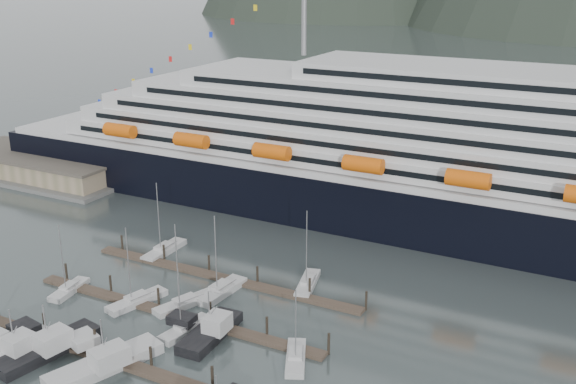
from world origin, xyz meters
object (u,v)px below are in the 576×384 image
(trawler_e, at_px, (209,331))
(warehouse, at_px, (40,167))
(cruise_ship, at_px, (504,172))
(sailboat_f, at_px, (221,291))
(sailboat_c, at_px, (186,329))
(sailboat_h, at_px, (296,358))
(sailboat_e, at_px, (164,251))
(sailboat_a, at_px, (69,290))
(sailboat_d, at_px, (185,303))
(trawler_a, at_px, (47,346))
(sailboat_b, at_px, (137,301))
(trawler_c, at_px, (104,362))
(trawler_b, at_px, (14,350))
(sailboat_g, at_px, (307,284))

(trawler_e, bearing_deg, warehouse, 58.14)
(cruise_ship, bearing_deg, sailboat_f, -126.71)
(sailboat_c, relative_size, sailboat_h, 0.95)
(sailboat_e, height_order, trawler_e, sailboat_e)
(trawler_e, bearing_deg, sailboat_a, 84.95)
(sailboat_d, distance_m, sailboat_f, 6.18)
(trawler_a, bearing_deg, trawler_e, -41.02)
(sailboat_d, bearing_deg, sailboat_f, -4.83)
(sailboat_h, bearing_deg, cruise_ship, -39.20)
(sailboat_e, xyz_separation_m, sailboat_h, (35.25, -19.22, -0.03))
(sailboat_b, distance_m, sailboat_d, 7.16)
(sailboat_a, bearing_deg, cruise_ship, -53.60)
(sailboat_f, bearing_deg, sailboat_e, 67.93)
(trawler_c, xyz_separation_m, trawler_e, (7.30, 12.16, -0.00))
(trawler_b, relative_size, trawler_c, 0.77)
(sailboat_b, relative_size, sailboat_c, 1.24)
(sailboat_b, bearing_deg, trawler_e, -85.95)
(sailboat_b, bearing_deg, trawler_b, -179.00)
(warehouse, xyz_separation_m, trawler_e, (75.16, -41.47, -1.31))
(sailboat_g, height_order, sailboat_h, sailboat_g)
(sailboat_d, height_order, trawler_e, sailboat_d)
(sailboat_a, xyz_separation_m, sailboat_e, (3.70, 18.51, 0.02))
(cruise_ship, xyz_separation_m, sailboat_e, (-49.27, -34.95, -11.62))
(sailboat_g, bearing_deg, trawler_a, 132.46)
(cruise_ship, distance_m, sailboat_h, 57.16)
(warehouse, bearing_deg, sailboat_c, -30.31)
(sailboat_a, distance_m, sailboat_g, 36.26)
(sailboat_a, distance_m, sailboat_f, 23.12)
(sailboat_a, height_order, trawler_e, sailboat_a)
(sailboat_h, bearing_deg, warehouse, 40.21)
(trawler_b, bearing_deg, sailboat_a, 28.81)
(sailboat_a, height_order, trawler_a, sailboat_a)
(trawler_a, distance_m, trawler_c, 8.84)
(sailboat_g, relative_size, trawler_b, 1.13)
(sailboat_d, bearing_deg, sailboat_a, 124.55)
(warehouse, bearing_deg, trawler_c, -38.32)
(sailboat_d, relative_size, trawler_c, 0.88)
(sailboat_a, relative_size, sailboat_f, 0.87)
(trawler_e, bearing_deg, sailboat_b, 75.96)
(cruise_ship, relative_size, trawler_a, 14.63)
(cruise_ship, bearing_deg, trawler_e, -116.27)
(sailboat_f, distance_m, trawler_e, 12.41)
(trawler_b, bearing_deg, sailboat_h, -58.08)
(sailboat_b, height_order, trawler_e, sailboat_b)
(sailboat_d, height_order, trawler_c, sailboat_d)
(cruise_ship, xyz_separation_m, sailboat_g, (-21.79, -34.95, -11.64))
(sailboat_e, bearing_deg, sailboat_a, 167.72)
(sailboat_f, bearing_deg, sailboat_c, -167.08)
(cruise_ship, height_order, trawler_e, cruise_ship)
(sailboat_b, relative_size, trawler_a, 0.88)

